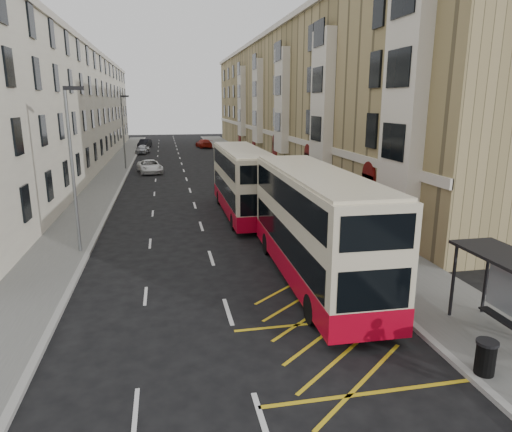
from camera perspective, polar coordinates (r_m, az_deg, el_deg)
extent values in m
plane|color=black|center=(13.56, -1.07, -19.12)|extent=(200.00, 200.00, 0.00)
cube|color=#60605C|center=(43.00, 2.31, 4.20)|extent=(4.00, 120.00, 0.15)
cube|color=#60605C|center=(42.19, -18.65, 3.28)|extent=(3.00, 120.00, 0.15)
cube|color=#999994|center=(42.58, -0.31, 4.11)|extent=(0.25, 120.00, 0.15)
cube|color=#999994|center=(42.02, -16.62, 3.39)|extent=(0.25, 120.00, 0.15)
cube|color=tan|center=(59.17, 5.56, 14.06)|extent=(10.00, 79.00, 15.00)
cube|color=beige|center=(58.02, 0.63, 10.67)|extent=(0.18, 79.00, 0.50)
cube|color=beige|center=(58.40, 0.59, 21.50)|extent=(0.40, 79.00, 0.50)
cube|color=beige|center=(24.16, 18.02, 13.58)|extent=(0.80, 3.20, 10.00)
cube|color=beige|center=(35.16, 8.29, 14.04)|extent=(0.80, 3.20, 10.00)
cube|color=beige|center=(46.65, 3.25, 14.12)|extent=(0.80, 3.20, 10.00)
cube|color=beige|center=(58.35, 0.22, 14.12)|extent=(0.80, 3.20, 10.00)
cube|color=beige|center=(70.15, -1.80, 14.10)|extent=(0.80, 3.20, 10.00)
cube|color=#500807|center=(28.44, 13.79, 2.04)|extent=(0.20, 1.60, 3.00)
cube|color=#500807|center=(39.46, 6.47, 5.62)|extent=(0.20, 1.60, 3.00)
cube|color=#500807|center=(50.93, 2.36, 7.58)|extent=(0.20, 1.60, 3.00)
cube|color=#500807|center=(62.59, -0.25, 8.80)|extent=(0.20, 1.60, 3.00)
cube|color=#500807|center=(74.36, -2.05, 9.62)|extent=(0.20, 1.60, 3.00)
cube|color=silver|center=(57.84, -23.31, 12.02)|extent=(9.00, 79.00, 13.00)
cube|color=beige|center=(57.38, -19.30, 18.88)|extent=(0.30, 79.00, 0.50)
cube|color=black|center=(17.25, 23.43, -7.40)|extent=(0.08, 0.08, 2.60)
cube|color=black|center=(17.99, 26.81, -6.90)|extent=(0.08, 0.08, 2.60)
cube|color=black|center=(17.15, 28.12, -11.14)|extent=(0.35, 1.60, 0.06)
cylinder|color=red|center=(17.34, 18.42, -9.69)|extent=(0.06, 0.06, 1.00)
cylinder|color=red|center=(20.00, 13.86, -6.15)|extent=(0.06, 0.06, 1.00)
cylinder|color=red|center=(22.82, 10.44, -3.45)|extent=(0.06, 0.06, 1.00)
cube|color=red|center=(19.84, 13.94, -4.85)|extent=(0.05, 6.50, 0.06)
cube|color=red|center=(19.98, 13.87, -6.02)|extent=(0.05, 6.50, 0.06)
cylinder|color=slate|center=(23.82, -21.95, 5.15)|extent=(0.16, 0.16, 8.00)
cube|color=black|center=(23.53, -21.85, 14.62)|extent=(0.90, 0.18, 0.18)
cylinder|color=slate|center=(53.46, -16.26, 9.99)|extent=(0.16, 0.16, 8.00)
cube|color=black|center=(53.33, -16.11, 14.19)|extent=(0.90, 0.18, 0.18)
cube|color=beige|center=(19.08, 7.32, -1.04)|extent=(2.89, 11.82, 4.23)
cube|color=#A7041A|center=(19.56, 7.17, -5.66)|extent=(2.92, 11.85, 0.96)
cube|color=black|center=(19.22, 7.27, -2.50)|extent=(2.92, 10.88, 1.18)
cube|color=black|center=(18.78, 7.44, 2.83)|extent=(2.92, 10.88, 1.07)
cube|color=beige|center=(18.64, 7.52, 5.38)|extent=(2.78, 11.35, 0.13)
cube|color=black|center=(24.68, 3.22, 1.42)|extent=(2.28, 0.13, 1.39)
cube|color=black|center=(24.29, 3.29, 6.48)|extent=(1.87, 0.12, 0.48)
cube|color=black|center=(14.04, 14.49, -8.96)|extent=(2.28, 0.13, 1.28)
cylinder|color=black|center=(22.83, 1.43, -3.50)|extent=(0.32, 1.08, 1.07)
cylinder|color=black|center=(23.42, 7.25, -3.16)|extent=(0.32, 1.08, 1.07)
cylinder|color=black|center=(16.03, 6.98, -11.49)|extent=(0.32, 1.08, 1.07)
cylinder|color=black|center=(16.86, 15.00, -10.56)|extent=(0.32, 1.08, 1.07)
cube|color=beige|center=(30.37, -1.70, 4.47)|extent=(2.55, 11.20, 4.02)
cube|color=#A7041A|center=(30.66, -1.68, 1.60)|extent=(2.58, 11.23, 0.92)
cube|color=black|center=(30.45, -1.70, 3.57)|extent=(2.59, 10.30, 1.12)
cube|color=black|center=(30.19, -1.72, 6.80)|extent=(2.59, 10.30, 1.02)
cube|color=beige|center=(30.09, -1.73, 8.32)|extent=(2.44, 10.75, 0.12)
cube|color=black|center=(35.88, -3.20, 5.23)|extent=(2.16, 0.08, 1.32)
cube|color=black|center=(35.62, -3.24, 8.55)|extent=(1.78, 0.08, 0.46)
cube|color=black|center=(25.07, 0.44, 1.41)|extent=(2.16, 0.08, 1.22)
cylinder|color=black|center=(34.04, -4.60, 2.29)|extent=(0.29, 1.02, 1.02)
cylinder|color=black|center=(34.38, -0.79, 2.45)|extent=(0.29, 1.02, 1.02)
cylinder|color=black|center=(27.12, -2.80, -0.73)|extent=(0.29, 1.02, 1.02)
cylinder|color=black|center=(27.54, 1.94, -0.49)|extent=(0.29, 1.02, 1.02)
cylinder|color=black|center=(14.48, 26.75, -15.61)|extent=(0.53, 0.53, 0.92)
cylinder|color=black|center=(14.26, 26.97, -13.92)|extent=(0.59, 0.59, 0.08)
imported|color=black|center=(20.05, 17.64, -5.41)|extent=(1.04, 0.76, 1.64)
imported|color=white|center=(50.71, -13.13, 6.05)|extent=(3.05, 5.25, 1.38)
imported|color=#A8AAB0|center=(70.02, -14.01, 8.10)|extent=(2.22, 4.14, 1.34)
imported|color=black|center=(79.46, -13.73, 8.81)|extent=(2.34, 4.57, 1.44)
imported|color=#A71C10|center=(77.73, -6.52, 9.00)|extent=(2.72, 5.13, 1.42)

